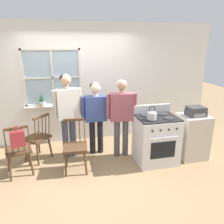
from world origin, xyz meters
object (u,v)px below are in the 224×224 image
stove (156,139)px  potted_plant (42,102)px  chair_near_wall (75,147)px  chair_center_cluster (38,138)px  person_teen_center (96,111)px  person_adult_right (121,111)px  kettle (152,115)px  person_elderly_left (67,108)px  chair_by_window (18,151)px  stereo (196,111)px  handbag (17,139)px  side_counter (192,136)px

stove → potted_plant: potted_plant is taller
stove → potted_plant: (-2.16, 1.31, 0.53)m
chair_near_wall → chair_center_cluster: same height
person_teen_center → chair_near_wall: bearing=-130.0°
person_adult_right → kettle: 0.66m
kettle → person_adult_right: bearing=129.9°
stove → person_elderly_left: bearing=160.2°
chair_near_wall → chair_center_cluster: (-0.69, 0.56, 0.00)m
person_elderly_left → potted_plant: person_elderly_left is taller
chair_by_window → kettle: kettle is taller
stereo → potted_plant: bearing=155.4°
person_teen_center → chair_center_cluster: bearing=-179.5°
chair_center_cluster → handbag: (-0.22, -0.70, 0.33)m
stove → side_counter: bearing=-1.0°
handbag → chair_by_window: bearing=105.7°
chair_near_wall → stereo: stereo is taller
person_adult_right → chair_center_cluster: bearing=178.7°
stereo → chair_by_window: bearing=177.4°
stove → stereo: stove is taller
handbag → side_counter: handbag is taller
handbag → side_counter: 3.27m
chair_by_window → person_elderly_left: (0.90, 0.47, 0.59)m
stove → stereo: size_ratio=3.19×
chair_center_cluster → potted_plant: potted_plant is taller
person_teen_center → stove: (1.07, -0.61, -0.47)m
stove → handbag: (-2.47, -0.11, 0.31)m
stove → handbag: size_ratio=3.53×
person_elderly_left → stereo: bearing=-27.7°
kettle → side_counter: kettle is taller
person_teen_center → kettle: person_teen_center is taller
person_elderly_left → chair_by_window: bearing=-165.5°
handbag → person_teen_center: bearing=27.2°
chair_center_cluster → person_teen_center: (1.17, 0.02, 0.48)m
handbag → person_adult_right: bearing=14.5°
stove → handbag: bearing=-177.4°
chair_by_window → person_elderly_left: person_elderly_left is taller
stove → side_counter: 0.78m
person_elderly_left → person_adult_right: (1.04, -0.21, -0.08)m
person_elderly_left → stereo: 2.50m
potted_plant → handbag: (-0.31, -1.42, -0.21)m
person_elderly_left → potted_plant: bearing=112.7°
handbag → side_counter: bearing=1.7°
chair_near_wall → person_elderly_left: bearing=103.0°
person_teen_center → side_counter: 2.02m
chair_by_window → kettle: size_ratio=3.88×
chair_center_cluster → stove: (2.24, -0.59, 0.01)m
person_adult_right → kettle: bearing=-44.0°
kettle → potted_plant: (-1.99, 1.44, -0.03)m
person_elderly_left → handbag: (-0.83, -0.70, -0.26)m
side_counter → chair_by_window: bearing=177.8°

